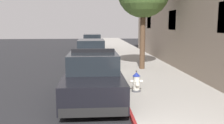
% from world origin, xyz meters
% --- Properties ---
extents(ground_plane, '(32.30, 60.00, 0.20)m').
position_xyz_m(ground_plane, '(-4.26, 10.00, -0.10)').
color(ground_plane, '#232326').
extents(sidewalk_pavement, '(3.47, 60.00, 0.14)m').
position_xyz_m(sidewalk_pavement, '(1.74, 10.00, 0.07)').
color(sidewalk_pavement, '#9E9991').
rests_on(sidewalk_pavement, ground).
extents(curb_painted_edge, '(0.08, 60.00, 0.14)m').
position_xyz_m(curb_painted_edge, '(-0.04, 10.00, 0.07)').
color(curb_painted_edge, maroon).
rests_on(curb_painted_edge, ground).
extents(police_cruiser, '(1.94, 4.84, 1.68)m').
position_xyz_m(police_cruiser, '(-1.05, 4.42, 0.74)').
color(police_cruiser, black).
rests_on(police_cruiser, ground).
extents(parked_car_silver_ahead, '(1.94, 4.84, 1.56)m').
position_xyz_m(parked_car_silver_ahead, '(-1.18, 11.55, 0.74)').
color(parked_car_silver_ahead, '#B2B5BA').
rests_on(parked_car_silver_ahead, ground).
extents(parked_car_dark_far, '(1.94, 4.84, 1.56)m').
position_xyz_m(parked_car_dark_far, '(-1.14, 20.47, 0.74)').
color(parked_car_dark_far, black).
rests_on(parked_car_dark_far, ground).
extents(fire_hydrant, '(0.44, 0.40, 0.76)m').
position_xyz_m(fire_hydrant, '(0.48, 4.49, 0.49)').
color(fire_hydrant, '#4C4C51').
rests_on(fire_hydrant, sidewalk_pavement).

